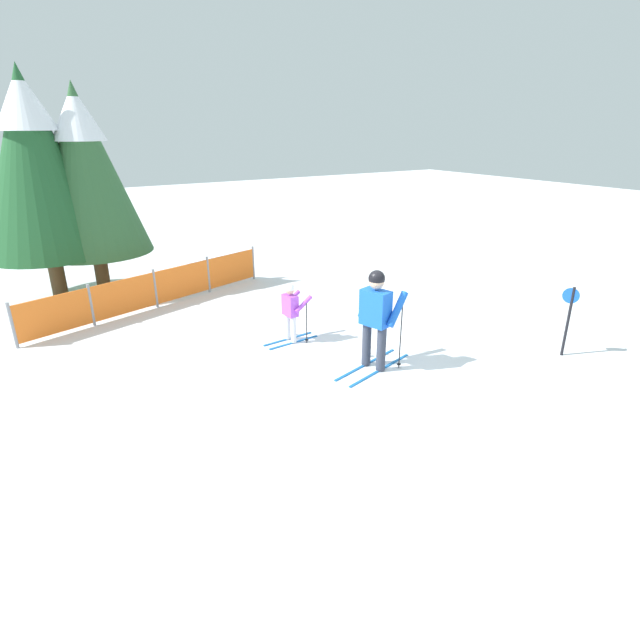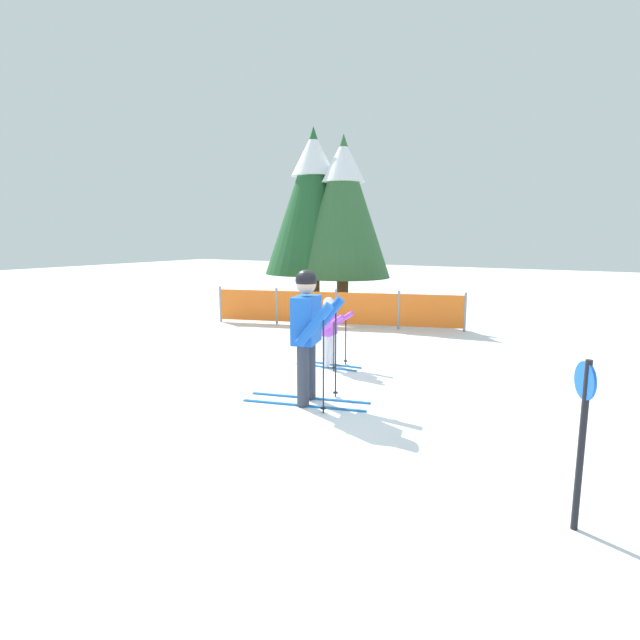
% 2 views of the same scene
% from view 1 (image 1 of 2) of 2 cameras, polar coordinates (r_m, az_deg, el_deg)
% --- Properties ---
extents(ground_plane, '(60.00, 60.00, 0.00)m').
position_cam_1_polar(ground_plane, '(8.57, 5.57, -5.95)').
color(ground_plane, white).
extents(skier_adult, '(1.68, 0.86, 1.75)m').
position_cam_1_polar(skier_adult, '(8.33, 6.43, 1.00)').
color(skier_adult, '#1966B2').
rests_on(skier_adult, ground_plane).
extents(skier_child, '(1.11, 0.55, 1.17)m').
position_cam_1_polar(skier_child, '(9.48, -3.33, 1.40)').
color(skier_child, '#1966B2').
rests_on(skier_child, ground_plane).
extents(safety_fence, '(5.77, 1.83, 0.90)m').
position_cam_1_polar(safety_fence, '(11.97, -18.32, 3.44)').
color(safety_fence, gray).
rests_on(safety_fence, ground_plane).
extents(conifer_far, '(2.77, 2.77, 5.15)m').
position_cam_1_polar(conifer_far, '(13.16, -29.86, 15.50)').
color(conifer_far, '#4C3823').
rests_on(conifer_far, ground_plane).
extents(conifer_near, '(2.61, 2.61, 4.85)m').
position_cam_1_polar(conifer_near, '(13.19, -25.31, 15.44)').
color(conifer_near, '#4C3823').
rests_on(conifer_near, ground_plane).
extents(trail_marker, '(0.16, 0.25, 1.30)m').
position_cam_1_polar(trail_marker, '(9.87, 26.56, 0.67)').
color(trail_marker, black).
rests_on(trail_marker, ground_plane).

